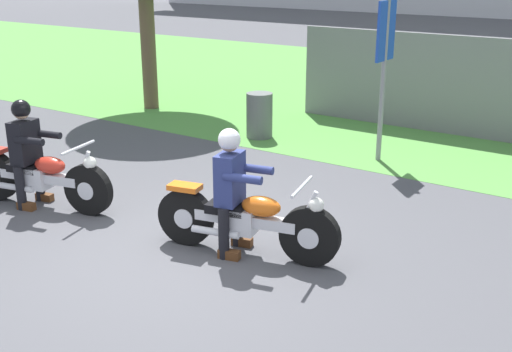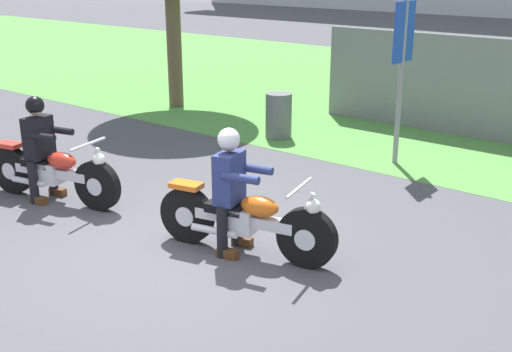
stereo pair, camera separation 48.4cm
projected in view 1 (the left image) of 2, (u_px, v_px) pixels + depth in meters
The scene contains 9 objects.
ground at pixel (172, 256), 6.98m from camera, with size 120.00×120.00×0.00m, color #4C4C51.
grass_verge at pixel (459, 100), 14.73m from camera, with size 60.00×12.00×0.01m, color #549342.
motorcycle_lead at pixel (246, 220), 6.91m from camera, with size 2.09×0.77×0.89m.
rider_lead at pixel (231, 182), 6.83m from camera, with size 0.62×0.54×1.41m.
motorcycle_follow at pixel (40, 178), 8.25m from camera, with size 2.11×0.77×0.89m.
rider_follow at pixel (26, 145), 8.18m from camera, with size 0.62×0.54×1.41m.
trash_can at pixel (259, 115), 11.50m from camera, with size 0.47×0.47×0.82m, color #595E5B.
sign_banner at pixel (385, 53), 9.77m from camera, with size 0.08×0.60×2.60m.
fence_segment at pixel (477, 88), 11.34m from camera, with size 7.00×0.06×1.80m, color slate.
Camera 1 is at (4.33, -4.70, 3.09)m, focal length 44.74 mm.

